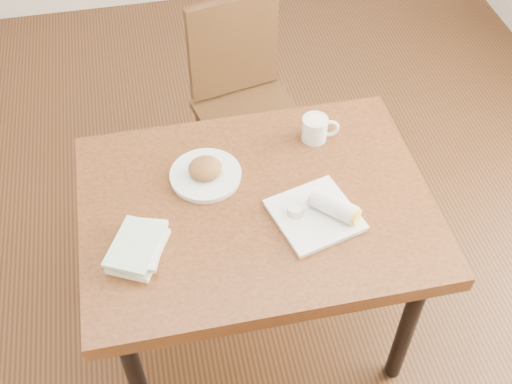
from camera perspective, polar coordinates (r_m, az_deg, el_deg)
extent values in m
cube|color=#472814|center=(2.72, 0.00, -11.36)|extent=(4.00, 5.00, 0.01)
cube|color=brown|center=(2.12, 0.00, -1.44)|extent=(1.15, 0.86, 0.06)
cylinder|color=black|center=(2.25, -10.61, -15.92)|extent=(0.06, 0.06, 0.69)
cylinder|color=black|center=(2.36, 13.30, -11.51)|extent=(0.06, 0.06, 0.69)
cylinder|color=black|center=(2.61, -11.78, -2.94)|extent=(0.06, 0.06, 0.69)
cylinder|color=black|center=(2.71, 8.44, 0.23)|extent=(0.06, 0.06, 0.69)
cylinder|color=#442C13|center=(3.14, 1.33, 5.98)|extent=(0.04, 0.04, 0.45)
cylinder|color=#442C13|center=(3.05, -4.84, 4.12)|extent=(0.04, 0.04, 0.45)
cylinder|color=#442C13|center=(2.92, 4.29, 1.61)|extent=(0.04, 0.04, 0.45)
cylinder|color=#442C13|center=(2.81, -2.27, -0.54)|extent=(0.04, 0.04, 0.45)
cube|color=#442C13|center=(2.80, -0.40, 6.42)|extent=(0.50, 0.50, 0.04)
cube|color=#442C13|center=(2.78, -2.03, 12.82)|extent=(0.40, 0.12, 0.45)
cylinder|color=white|center=(2.18, -4.49, 1.42)|extent=(0.24, 0.24, 0.02)
cylinder|color=white|center=(2.17, -4.51, 1.62)|extent=(0.24, 0.24, 0.01)
ellipsoid|color=#B27538|center=(2.15, -4.55, 2.12)|extent=(0.12, 0.12, 0.06)
cylinder|color=white|center=(2.29, 5.23, 5.62)|extent=(0.09, 0.09, 0.09)
torus|color=white|center=(2.30, 6.54, 5.63)|extent=(0.07, 0.03, 0.07)
cylinder|color=tan|center=(2.26, 5.30, 6.40)|extent=(0.08, 0.08, 0.01)
cylinder|color=#F2E5CC|center=(2.26, 5.31, 6.45)|extent=(0.05, 0.05, 0.00)
cube|color=white|center=(2.06, 5.25, -2.14)|extent=(0.30, 0.30, 0.01)
cube|color=white|center=(2.06, 5.27, -1.96)|extent=(0.31, 0.31, 0.01)
cylinder|color=white|center=(2.04, 6.87, -1.23)|extent=(0.15, 0.15, 0.06)
cylinder|color=yellow|center=(2.02, 8.77, -2.14)|extent=(0.06, 0.05, 0.06)
cylinder|color=silver|center=(2.04, 3.50, -1.58)|extent=(0.05, 0.05, 0.03)
cylinder|color=red|center=(2.03, 3.52, -1.38)|extent=(0.05, 0.05, 0.01)
cube|color=white|center=(2.00, -10.41, -5.16)|extent=(0.21, 0.24, 0.02)
cube|color=silver|center=(1.99, -10.20, -4.58)|extent=(0.18, 0.22, 0.02)
cube|color=#88CC93|center=(1.97, -10.69, -4.65)|extent=(0.21, 0.24, 0.01)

